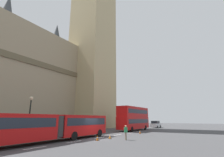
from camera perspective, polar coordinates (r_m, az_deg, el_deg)
name	(u,v)px	position (r m, az deg, el deg)	size (l,w,h in m)	color
ground_plane	(96,138)	(22.44, -5.71, -20.08)	(160.00, 160.00, 0.00)	#424244
lane_centre_marking	(88,140)	(21.33, -8.29, -20.33)	(25.20, 0.16, 0.01)	silver
clock_tower	(94,3)	(59.00, -6.24, 24.78)	(11.78, 11.78, 74.60)	tan
articulated_bus	(54,125)	(20.16, -19.55, -15.12)	(16.63, 2.54, 2.90)	#B20F0F
double_decker_bus	(134,117)	(36.67, 7.62, -13.33)	(10.83, 2.54, 4.90)	#B20F0F
sedan_lead	(156,124)	(48.99, 15.03, -15.19)	(4.40, 1.86, 1.85)	#B7B7BC
traffic_cone_west	(97,138)	(20.18, -5.14, -19.99)	(0.36, 0.36, 0.58)	black
traffic_cone_middle	(110,136)	(21.86, -0.75, -19.56)	(0.36, 0.36, 0.58)	black
traffic_cone_east	(140,132)	(29.47, 9.75, -17.89)	(0.36, 0.36, 0.58)	black
street_lamp	(30,114)	(23.68, -26.83, -10.96)	(0.44, 0.44, 5.27)	black
pedestrian_near_cones	(126,132)	(20.68, 4.82, -18.10)	(0.43, 0.46, 1.69)	#726651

